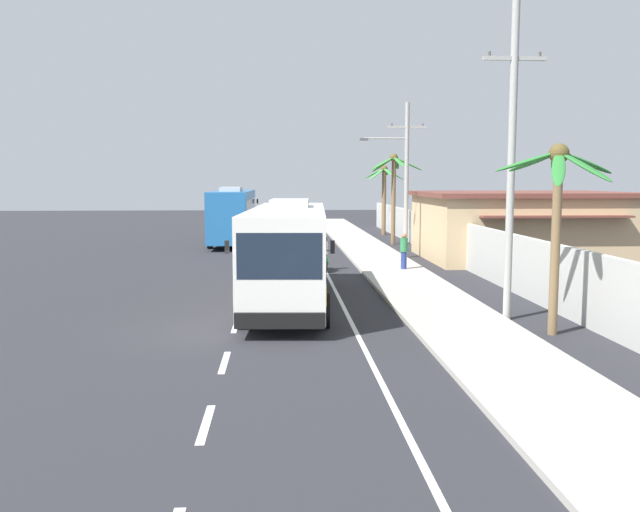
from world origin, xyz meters
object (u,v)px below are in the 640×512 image
(coach_bus_far_lane, at_px, (233,214))
(utility_pole_mid, at_px, (405,175))
(coach_bus_foreground, at_px, (288,250))
(roadside_building, at_px, (522,225))
(palm_third, at_px, (394,179))
(pedestrian_near_kerb, at_px, (404,250))
(palm_second, at_px, (557,191))
(motorcycle_beside_bus, at_px, (325,257))
(utility_pole_nearest, at_px, (511,159))
(palm_nearest, at_px, (384,188))

(coach_bus_far_lane, bearing_deg, utility_pole_mid, -41.82)
(coach_bus_foreground, height_order, roadside_building, roadside_building)
(palm_third, bearing_deg, pedestrian_near_kerb, -97.40)
(coach_bus_far_lane, distance_m, palm_second, 30.69)
(motorcycle_beside_bus, relative_size, palm_second, 0.36)
(coach_bus_foreground, xyz_separation_m, coach_bus_far_lane, (-3.54, 23.21, 0.12))
(utility_pole_mid, xyz_separation_m, palm_second, (0.73, -19.38, -0.57))
(utility_pole_nearest, relative_size, utility_pole_mid, 1.12)
(utility_pole_nearest, xyz_separation_m, palm_third, (0.60, 25.26, -0.60))
(motorcycle_beside_bus, distance_m, palm_nearest, 22.33)
(utility_pole_nearest, bearing_deg, pedestrian_near_kerb, 96.09)
(coach_bus_far_lane, height_order, motorcycle_beside_bus, coach_bus_far_lane)
(palm_third, bearing_deg, roadside_building, -58.10)
(motorcycle_beside_bus, height_order, utility_pole_mid, utility_pole_mid)
(pedestrian_near_kerb, height_order, roadside_building, roadside_building)
(utility_pole_mid, distance_m, palm_second, 19.40)
(utility_pole_mid, bearing_deg, palm_nearest, 85.40)
(utility_pole_nearest, relative_size, palm_third, 1.58)
(utility_pole_nearest, relative_size, roadside_building, 0.87)
(coach_bus_far_lane, distance_m, utility_pole_mid, 14.04)
(coach_bus_far_lane, relative_size, palm_second, 2.22)
(motorcycle_beside_bus, height_order, palm_nearest, palm_nearest)
(pedestrian_near_kerb, xyz_separation_m, palm_nearest, (2.38, 21.89, 2.75))
(coach_bus_far_lane, bearing_deg, roadside_building, -31.87)
(coach_bus_foreground, relative_size, utility_pole_mid, 1.35)
(motorcycle_beside_bus, bearing_deg, coach_bus_foreground, -102.20)
(coach_bus_far_lane, bearing_deg, palm_second, -68.94)
(coach_bus_far_lane, height_order, palm_third, palm_third)
(utility_pole_nearest, height_order, roadside_building, utility_pole_nearest)
(palm_second, bearing_deg, utility_pole_mid, 92.15)
(coach_bus_far_lane, xyz_separation_m, palm_nearest, (11.56, 6.71, 1.75))
(motorcycle_beside_bus, bearing_deg, palm_third, 67.24)
(palm_third, bearing_deg, palm_nearest, 85.93)
(pedestrian_near_kerb, xyz_separation_m, roadside_building, (7.49, 4.81, 0.84))
(utility_pole_nearest, distance_m, utility_pole_mid, 17.31)
(palm_second, bearing_deg, palm_nearest, 89.10)
(coach_bus_foreground, xyz_separation_m, utility_pole_mid, (6.74, 14.02, 2.75))
(palm_nearest, xyz_separation_m, palm_third, (-0.57, -7.95, 0.66))
(pedestrian_near_kerb, xyz_separation_m, utility_pole_nearest, (1.21, -11.33, 4.01))
(palm_nearest, bearing_deg, coach_bus_far_lane, -149.85)
(coach_bus_foreground, distance_m, utility_pole_mid, 15.79)
(pedestrian_near_kerb, bearing_deg, utility_pole_nearest, -103.32)
(utility_pole_nearest, distance_m, palm_second, 2.37)
(motorcycle_beside_bus, relative_size, utility_pole_mid, 0.23)
(motorcycle_beside_bus, height_order, roadside_building, roadside_building)
(motorcycle_beside_bus, bearing_deg, palm_second, -68.31)
(roadside_building, bearing_deg, palm_second, -107.29)
(pedestrian_near_kerb, xyz_separation_m, palm_second, (1.82, -13.41, 3.06))
(pedestrian_near_kerb, bearing_deg, coach_bus_foreground, -144.48)
(coach_bus_foreground, bearing_deg, roadside_building, 44.36)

